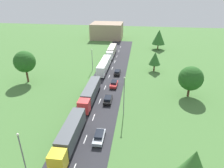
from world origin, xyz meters
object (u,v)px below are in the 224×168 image
(lamppost_second, at_px, (124,94))
(lamppost_third, at_px, (92,59))
(truck_second, at_px, (90,93))
(lamppost_lead, at_px, (22,154))
(tree_ash, at_px, (25,62))
(car_second, at_px, (99,137))
(car_third, at_px, (108,99))
(tree_oak, at_px, (155,58))
(truck_lead, at_px, (69,135))
(distant_building, at_px, (107,31))
(truck_fourth, at_px, (112,51))
(tree_pine, at_px, (159,37))
(tree_elm, at_px, (191,78))
(truck_third, at_px, (104,65))
(car_fourth, at_px, (114,84))
(tree_maple, at_px, (193,167))
(car_fifth, at_px, (117,72))

(lamppost_second, relative_size, lamppost_third, 1.22)
(truck_second, xyz_separation_m, lamppost_lead, (-3.98, -23.36, 2.40))
(lamppost_second, relative_size, tree_ash, 0.97)
(car_second, distance_m, car_third, 13.70)
(lamppost_third, bearing_deg, lamppost_second, -63.15)
(lamppost_lead, relative_size, tree_oak, 1.23)
(truck_lead, relative_size, car_second, 3.05)
(lamppost_third, height_order, distant_building, distant_building)
(truck_fourth, distance_m, tree_pine, 23.33)
(truck_second, relative_size, tree_elm, 1.79)
(tree_ash, bearing_deg, lamppost_second, -24.34)
(truck_third, xyz_separation_m, distant_building, (-6.66, 47.55, 1.92))
(car_fourth, distance_m, distant_building, 59.95)
(tree_oak, bearing_deg, tree_ash, -159.89)
(lamppost_second, bearing_deg, tree_maple, -62.29)
(car_third, height_order, tree_pine, tree_pine)
(truck_fourth, distance_m, tree_maple, 62.74)
(car_fourth, relative_size, tree_ash, 0.45)
(tree_oak, bearing_deg, truck_lead, -113.13)
(truck_third, distance_m, lamppost_second, 26.24)
(tree_maple, relative_size, tree_pine, 0.97)
(car_fourth, xyz_separation_m, tree_ash, (-25.49, -0.13, 5.30))
(truck_second, xyz_separation_m, truck_fourth, (0.18, 36.04, 0.08))
(truck_fourth, height_order, car_fifth, truck_fourth)
(tree_oak, height_order, tree_elm, tree_elm)
(lamppost_lead, bearing_deg, car_fourth, 74.69)
(car_third, bearing_deg, tree_maple, -59.02)
(truck_fourth, height_order, lamppost_lead, lamppost_lead)
(lamppost_lead, bearing_deg, car_third, 70.00)
(lamppost_lead, height_order, tree_elm, lamppost_lead)
(truck_lead, bearing_deg, lamppost_second, 52.64)
(lamppost_second, xyz_separation_m, tree_ash, (-29.34, 13.28, 1.23))
(car_third, distance_m, car_fourth, 8.80)
(car_fourth, bearing_deg, lamppost_third, 127.39)
(car_fourth, bearing_deg, tree_maple, -66.91)
(tree_pine, bearing_deg, truck_fourth, -145.58)
(lamppost_second, bearing_deg, tree_elm, 33.90)
(lamppost_third, relative_size, distant_building, 0.45)
(lamppost_third, relative_size, tree_elm, 0.92)
(car_second, xyz_separation_m, car_third, (-0.54, 13.69, -0.01))
(tree_oak, relative_size, tree_elm, 0.81)
(lamppost_second, bearing_deg, distant_building, 101.91)
(truck_lead, relative_size, car_fifth, 3.08)
(car_second, bearing_deg, tree_elm, 45.47)
(truck_lead, relative_size, distant_building, 0.83)
(truck_third, bearing_deg, tree_ash, -151.34)
(truck_third, distance_m, car_fifth, 5.32)
(car_fourth, bearing_deg, car_fifth, 90.59)
(truck_third, relative_size, tree_pine, 1.63)
(tree_pine, bearing_deg, tree_maple, -90.59)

